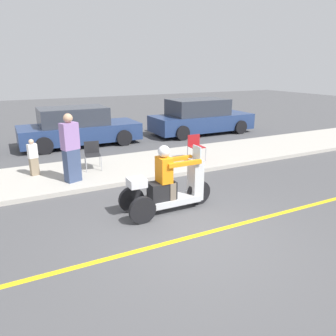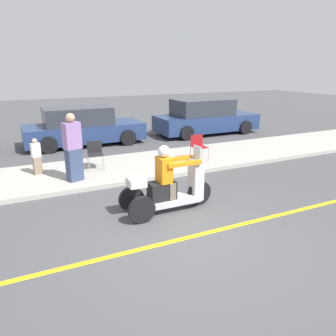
{
  "view_description": "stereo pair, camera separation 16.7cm",
  "coord_description": "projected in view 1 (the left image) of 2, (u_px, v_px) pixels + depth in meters",
  "views": [
    {
      "loc": [
        -2.97,
        -4.72,
        3.09
      ],
      "look_at": [
        0.09,
        1.27,
        1.0
      ],
      "focal_mm": 35.0,
      "sensor_mm": 36.0,
      "label": 1
    },
    {
      "loc": [
        -2.82,
        -4.8,
        3.09
      ],
      "look_at": [
        0.09,
        1.27,
        1.0
      ],
      "focal_mm": 35.0,
      "sensor_mm": 36.0,
      "label": 2
    }
  ],
  "objects": [
    {
      "name": "ground_plane",
      "position": [
        194.0,
        236.0,
        6.23
      ],
      "size": [
        60.0,
        60.0,
        0.0
      ],
      "primitive_type": "plane",
      "color": "#4C4C4F"
    },
    {
      "name": "lane_stripe",
      "position": [
        198.0,
        235.0,
        6.26
      ],
      "size": [
        24.0,
        0.12,
        0.01
      ],
      "color": "gold",
      "rests_on": "ground"
    },
    {
      "name": "sidewalk_strip",
      "position": [
        117.0,
        169.0,
        10.12
      ],
      "size": [
        28.0,
        2.8,
        0.12
      ],
      "color": "#B2ADA3",
      "rests_on": "ground"
    },
    {
      "name": "motorcycle_trike",
      "position": [
        168.0,
        188.0,
        7.18
      ],
      "size": [
        2.12,
        0.73,
        1.51
      ],
      "color": "black",
      "rests_on": "ground"
    },
    {
      "name": "spectator_near_curb",
      "position": [
        71.0,
        149.0,
        8.59
      ],
      "size": [
        0.5,
        0.39,
        1.83
      ],
      "color": "#38476B",
      "rests_on": "sidewalk_strip"
    },
    {
      "name": "spectator_mid_group",
      "position": [
        33.0,
        158.0,
        9.2
      ],
      "size": [
        0.28,
        0.21,
        1.04
      ],
      "color": "gray",
      "rests_on": "sidewalk_strip"
    },
    {
      "name": "folding_chair_curbside",
      "position": [
        195.0,
        145.0,
        10.76
      ],
      "size": [
        0.49,
        0.49,
        0.82
      ],
      "color": "#A5A8AD",
      "rests_on": "sidewalk_strip"
    },
    {
      "name": "folding_chair_set_back",
      "position": [
        92.0,
        152.0,
        9.8
      ],
      "size": [
        0.53,
        0.53,
        0.82
      ],
      "color": "#A5A8AD",
      "rests_on": "sidewalk_strip"
    },
    {
      "name": "parked_car_lot_right",
      "position": [
        200.0,
        118.0,
        15.53
      ],
      "size": [
        4.87,
        2.09,
        1.63
      ],
      "color": "navy",
      "rests_on": "ground"
    },
    {
      "name": "parked_car_lot_left",
      "position": [
        78.0,
        127.0,
        13.24
      ],
      "size": [
        4.72,
        2.08,
        1.54
      ],
      "color": "navy",
      "rests_on": "ground"
    }
  ]
}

